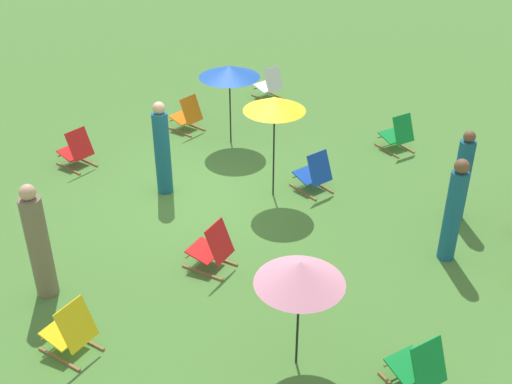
% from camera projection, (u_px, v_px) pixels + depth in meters
% --- Properties ---
extents(ground_plane, '(40.00, 40.00, 0.00)m').
position_uv_depth(ground_plane, '(210.00, 193.00, 12.16)').
color(ground_plane, '#477A33').
extents(deckchair_0, '(0.66, 0.86, 0.83)m').
position_uv_depth(deckchair_0, '(398.00, 134.00, 13.53)').
color(deckchair_0, olive).
rests_on(deckchair_0, ground).
extents(deckchair_1, '(0.51, 0.78, 0.83)m').
position_uv_depth(deckchair_1, '(187.00, 115.00, 14.38)').
color(deckchair_1, olive).
rests_on(deckchair_1, ground).
extents(deckchair_3, '(0.64, 0.85, 0.83)m').
position_uv_depth(deckchair_3, '(212.00, 248.00, 9.96)').
color(deckchair_3, olive).
rests_on(deckchair_3, ground).
extents(deckchair_4, '(0.56, 0.81, 0.83)m').
position_uv_depth(deckchair_4, '(269.00, 85.00, 16.03)').
color(deckchair_4, olive).
rests_on(deckchair_4, ground).
extents(deckchair_5, '(0.59, 0.83, 0.83)m').
position_uv_depth(deckchair_5, '(314.00, 174.00, 12.04)').
color(deckchair_5, olive).
rests_on(deckchair_5, ground).
extents(deckchair_6, '(0.61, 0.84, 0.83)m').
position_uv_depth(deckchair_6, '(71.00, 331.00, 8.37)').
color(deckchair_6, olive).
rests_on(deckchair_6, ground).
extents(deckchair_10, '(0.67, 0.86, 0.83)m').
position_uv_depth(deckchair_10, '(418.00, 368.00, 7.81)').
color(deckchair_10, olive).
rests_on(deckchair_10, ground).
extents(deckchair_11, '(0.53, 0.79, 0.83)m').
position_uv_depth(deckchair_11, '(76.00, 150.00, 12.89)').
color(deckchair_11, olive).
rests_on(deckchair_11, ground).
extents(umbrella_0, '(1.28, 1.28, 1.76)m').
position_uv_depth(umbrella_0, '(229.00, 71.00, 13.18)').
color(umbrella_0, black).
rests_on(umbrella_0, ground).
extents(umbrella_1, '(1.13, 1.13, 1.64)m').
position_uv_depth(umbrella_1, '(300.00, 273.00, 7.63)').
color(umbrella_1, black).
rests_on(umbrella_1, ground).
extents(umbrella_2, '(1.12, 1.12, 1.98)m').
position_uv_depth(umbrella_2, '(274.00, 104.00, 11.14)').
color(umbrella_2, black).
rests_on(umbrella_2, ground).
extents(person_0, '(0.45, 0.45, 1.87)m').
position_uv_depth(person_0, '(39.00, 244.00, 9.16)').
color(person_0, '#72664C').
rests_on(person_0, ground).
extents(person_2, '(0.38, 0.38, 1.83)m').
position_uv_depth(person_2, '(162.00, 150.00, 11.77)').
color(person_2, '#195972').
rests_on(person_2, ground).
extents(person_3, '(0.37, 0.37, 1.70)m').
position_uv_depth(person_3, '(462.00, 178.00, 11.01)').
color(person_3, '#195972').
rests_on(person_3, ground).
extents(person_4, '(0.28, 0.28, 1.80)m').
position_uv_depth(person_4, '(453.00, 212.00, 9.94)').
color(person_4, '#195972').
rests_on(person_4, ground).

